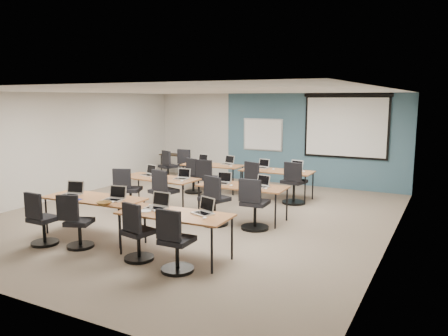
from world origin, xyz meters
The scene contains 58 objects.
floor centered at (0.00, 0.00, 0.00)m, with size 8.00×9.00×0.02m, color #6B6354.
ceiling centered at (0.00, 0.00, 2.70)m, with size 8.00×9.00×0.02m, color white.
wall_back centered at (0.00, 4.50, 1.35)m, with size 8.00×0.04×2.70m, color beige.
wall_front centered at (0.00, -4.50, 1.35)m, with size 8.00×0.04×2.70m, color beige.
wall_left centered at (-4.00, 0.00, 1.35)m, with size 0.04×9.00×2.70m, color beige.
wall_right centered at (4.00, 0.00, 1.35)m, with size 0.04×9.00×2.70m, color beige.
blue_accent_panel centered at (1.25, 4.47, 1.35)m, with size 5.50×0.04×2.70m, color #3D5977.
whiteboard centered at (-0.30, 4.43, 1.45)m, with size 1.28×0.03×0.98m.
projector_screen centered at (2.20, 4.41, 1.89)m, with size 2.40×0.10×1.82m.
training_table_front_left centered at (-0.95, -2.06, 0.69)m, with size 1.92×0.80×0.73m.
training_table_front_right centered at (1.02, -2.29, 0.69)m, with size 1.85×0.77×0.73m.
training_table_mid_left centered at (-1.12, 0.20, 0.69)m, with size 1.87×0.78×0.73m.
training_table_mid_right centered at (1.01, 0.26, 0.69)m, with size 1.87×0.78×0.73m.
training_table_back_left centered at (-0.99, 2.52, 0.68)m, with size 1.69×0.70×0.73m.
training_table_back_right centered at (0.94, 2.43, 0.69)m, with size 1.84×0.77×0.73m.
laptop_0 centered at (-1.45, -2.11, 0.79)m, with size 0.35×0.30×0.26m.
mouse_0 centered at (-1.30, -2.26, 0.74)m, with size 0.06×0.10×0.03m, color white.
task_chair_0 centered at (-1.37, -2.90, 0.39)m, with size 0.47×0.47×0.96m.
laptop_1 centered at (-0.45, -2.03, 0.79)m, with size 0.33×0.28×0.25m.
mouse_1 centered at (-0.36, -2.22, 0.74)m, with size 0.07×0.10×0.04m, color white.
task_chair_1 centered at (-0.71, -2.72, 0.39)m, with size 0.49×0.46×0.95m.
laptop_2 centered at (0.59, -2.15, 0.79)m, with size 0.35×0.29×0.26m.
mouse_2 centered at (0.69, -2.34, 0.74)m, with size 0.07×0.10×0.04m, color white.
task_chair_2 centered at (0.59, -2.71, 0.39)m, with size 0.48×0.48×0.96m.
laptop_3 centered at (1.45, -2.08, 0.79)m, with size 0.33×0.28×0.25m.
mouse_3 centered at (1.61, -2.34, 0.74)m, with size 0.06×0.09×0.03m, color white.
task_chair_3 centered at (1.38, -2.82, 0.40)m, with size 0.50×0.50×0.98m.
laptop_4 centered at (-1.50, 0.33, 0.79)m, with size 0.33×0.28×0.25m.
mouse_4 centered at (-1.20, 0.04, 0.74)m, with size 0.05×0.09×0.03m, color white.
task_chair_4 centered at (-1.59, -0.33, 0.41)m, with size 0.54×0.51×0.99m.
laptop_5 centered at (-0.54, 0.30, 0.79)m, with size 0.31×0.26×0.23m.
mouse_5 centered at (-0.36, 0.02, 0.74)m, with size 0.06×0.10×0.04m, color white.
task_chair_5 centered at (-0.63, -0.32, 0.43)m, with size 0.57×0.57×1.04m.
laptop_6 centered at (0.54, 0.26, 0.79)m, with size 0.32×0.27×0.24m.
mouse_6 centered at (0.82, 0.09, 0.74)m, with size 0.07×0.10×0.04m, color white.
task_chair_6 centered at (0.70, -0.43, 0.43)m, with size 0.58×0.56×1.04m.
laptop_7 centered at (1.42, 0.32, 0.79)m, with size 0.32×0.27×0.24m.
mouse_7 centered at (1.59, 0.15, 0.74)m, with size 0.06×0.09×0.03m, color white.
task_chair_7 centered at (1.53, -0.32, 0.43)m, with size 0.55×0.55×1.03m.
laptop_8 centered at (-1.43, 2.67, 0.79)m, with size 0.32×0.28×0.25m.
mouse_8 centered at (-1.31, 2.46, 0.74)m, with size 0.06×0.10×0.03m, color white.
task_chair_8 centered at (-1.30, 1.96, 0.40)m, with size 0.51×0.49×0.97m.
laptop_9 centered at (-0.63, 2.76, 0.79)m, with size 0.32×0.27×0.24m.
mouse_9 centered at (-0.38, 2.44, 0.74)m, with size 0.06×0.10×0.04m, color white.
task_chair_9 centered at (-0.68, 1.73, 0.41)m, with size 0.52×0.52×1.00m.
laptop_10 centered at (0.47, 2.63, 0.79)m, with size 0.31×0.26×0.23m.
mouse_10 centered at (0.82, 2.51, 0.74)m, with size 0.06×0.10×0.04m, color white.
task_chair_10 centered at (0.55, 1.78, 0.43)m, with size 0.57×0.55×1.03m.
laptop_11 centered at (1.37, 2.66, 0.79)m, with size 0.34×0.29×0.26m.
mouse_11 centered at (1.62, 2.53, 0.74)m, with size 0.06×0.10×0.04m, color white.
task_chair_11 centered at (1.52, 2.06, 0.43)m, with size 0.57×0.57×1.05m.
blue_mousepad centered at (-1.12, -2.37, 0.73)m, with size 0.23×0.19×0.01m, color navy.
snack_bowl centered at (-0.36, -2.42, 0.76)m, with size 0.28×0.28×0.07m, color brown.
snack_plate centered at (0.53, -2.41, 0.74)m, with size 0.19×0.19×0.01m, color white.
coffee_cup centered at (0.55, -2.28, 0.77)m, with size 0.06×0.06×0.06m, color white.
utility_table centered at (-3.18, 3.79, 0.65)m, with size 0.85×0.47×0.75m.
spare_chair_a centered at (-2.34, 3.31, 0.42)m, with size 0.54×0.54×1.02m.
spare_chair_b centered at (-2.80, 2.91, 0.41)m, with size 0.54×0.51×0.99m.
Camera 1 is at (4.90, -7.91, 2.55)m, focal length 35.00 mm.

